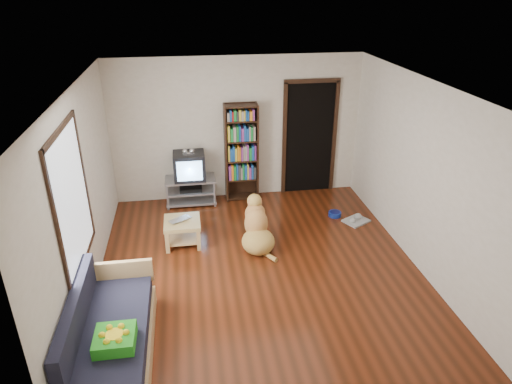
{
  "coord_description": "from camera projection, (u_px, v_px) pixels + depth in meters",
  "views": [
    {
      "loc": [
        -0.89,
        -5.39,
        3.77
      ],
      "look_at": [
        0.05,
        0.65,
        0.9
      ],
      "focal_mm": 32.0,
      "sensor_mm": 36.0,
      "label": 1
    }
  ],
  "objects": [
    {
      "name": "grey_rag",
      "position": [
        356.0,
        221.0,
        7.79
      ],
      "size": [
        0.5,
        0.47,
        0.03
      ],
      "primitive_type": "cube",
      "rotation": [
        0.0,
        0.0,
        0.5
      ],
      "color": "#A7A7A7",
      "rests_on": "ground"
    },
    {
      "name": "wall_back",
      "position": [
        237.0,
        129.0,
        8.23
      ],
      "size": [
        4.5,
        0.0,
        4.5
      ],
      "primitive_type": "plane",
      "rotation": [
        1.57,
        0.0,
        0.0
      ],
      "color": "beige",
      "rests_on": "ground"
    },
    {
      "name": "ground",
      "position": [
        259.0,
        268.0,
        6.55
      ],
      "size": [
        5.0,
        5.0,
        0.0
      ],
      "primitive_type": "plane",
      "color": "#55210E",
      "rests_on": "ground"
    },
    {
      "name": "dog_bowl",
      "position": [
        335.0,
        214.0,
        7.96
      ],
      "size": [
        0.22,
        0.22,
        0.08
      ],
      "primitive_type": "cylinder",
      "color": "navy",
      "rests_on": "ground"
    },
    {
      "name": "sofa",
      "position": [
        110.0,
        335.0,
        4.94
      ],
      "size": [
        0.8,
        1.8,
        0.8
      ],
      "color": "tan",
      "rests_on": "ground"
    },
    {
      "name": "tv_stand",
      "position": [
        191.0,
        190.0,
        8.32
      ],
      "size": [
        0.9,
        0.45,
        0.5
      ],
      "color": "#99999E",
      "rests_on": "ground"
    },
    {
      "name": "wall_right",
      "position": [
        420.0,
        175.0,
        6.31
      ],
      "size": [
        0.0,
        5.0,
        5.0
      ],
      "primitive_type": "plane",
      "rotation": [
        1.57,
        0.0,
        -1.57
      ],
      "color": "beige",
      "rests_on": "ground"
    },
    {
      "name": "bookshelf",
      "position": [
        241.0,
        148.0,
        8.23
      ],
      "size": [
        0.6,
        0.3,
        1.8
      ],
      "color": "black",
      "rests_on": "ground"
    },
    {
      "name": "coffee_table",
      "position": [
        182.0,
        228.0,
        7.04
      ],
      "size": [
        0.55,
        0.55,
        0.4
      ],
      "color": "tan",
      "rests_on": "ground"
    },
    {
      "name": "ceiling",
      "position": [
        260.0,
        86.0,
        5.45
      ],
      "size": [
        5.0,
        5.0,
        0.0
      ],
      "primitive_type": "plane",
      "rotation": [
        3.14,
        0.0,
        0.0
      ],
      "color": "white",
      "rests_on": "ground"
    },
    {
      "name": "laptop",
      "position": [
        182.0,
        221.0,
        6.96
      ],
      "size": [
        0.42,
        0.38,
        0.03
      ],
      "primitive_type": "imported",
      "rotation": [
        0.0,
        0.0,
        0.59
      ],
      "color": "silver",
      "rests_on": "coffee_table"
    },
    {
      "name": "doorway",
      "position": [
        309.0,
        135.0,
        8.48
      ],
      "size": [
        1.03,
        0.05,
        2.19
      ],
      "color": "black",
      "rests_on": "wall_back"
    },
    {
      "name": "crt_tv",
      "position": [
        189.0,
        165.0,
        8.14
      ],
      "size": [
        0.55,
        0.52,
        0.58
      ],
      "color": "black",
      "rests_on": "tv_stand"
    },
    {
      "name": "wall_left",
      "position": [
        82.0,
        197.0,
        5.68
      ],
      "size": [
        0.0,
        5.0,
        5.0
      ],
      "primitive_type": "plane",
      "rotation": [
        1.57,
        0.0,
        1.57
      ],
      "color": "beige",
      "rests_on": "ground"
    },
    {
      "name": "window",
      "position": [
        72.0,
        200.0,
        5.15
      ],
      "size": [
        0.03,
        1.46,
        1.7
      ],
      "color": "white",
      "rests_on": "wall_left"
    },
    {
      "name": "wall_front",
      "position": [
        309.0,
        309.0,
        3.76
      ],
      "size": [
        4.5,
        0.0,
        4.5
      ],
      "primitive_type": "plane",
      "rotation": [
        -1.57,
        0.0,
        0.0
      ],
      "color": "beige",
      "rests_on": "ground"
    },
    {
      "name": "green_cushion",
      "position": [
        115.0,
        339.0,
        4.57
      ],
      "size": [
        0.4,
        0.4,
        0.13
      ],
      "primitive_type": "cube",
      "rotation": [
        0.0,
        0.0,
        -0.01
      ],
      "color": "green",
      "rests_on": "sofa"
    },
    {
      "name": "dog",
      "position": [
        257.0,
        229.0,
        6.97
      ],
      "size": [
        0.51,
        0.98,
        0.81
      ],
      "color": "tan",
      "rests_on": "ground"
    }
  ]
}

